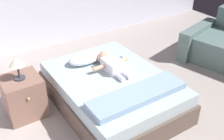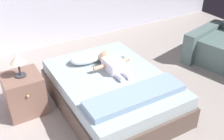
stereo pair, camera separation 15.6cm
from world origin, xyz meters
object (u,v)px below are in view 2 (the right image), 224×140
bed (112,91)px  nightstand (24,94)px  lamp (18,61)px  toothbrush (124,58)px  pillow (87,58)px  baby (112,63)px

bed → nightstand: size_ratio=3.45×
bed → lamp: lamp is taller
bed → nightstand: (-1.03, 0.46, 0.05)m
bed → toothbrush: 0.57m
bed → toothbrush: size_ratio=13.41×
pillow → nightstand: (-0.92, -0.05, -0.25)m
lamp → toothbrush: bearing=-5.0°
nightstand → lamp: 0.48m
pillow → bed: bearing=-78.6°
bed → nightstand: 1.12m
bed → nightstand: bearing=156.0°
bed → nightstand: nightstand is taller
baby → nightstand: size_ratio=1.20×
pillow → nightstand: 0.96m
bed → pillow: size_ratio=3.69×
toothbrush → lamp: lamp is taller
baby → bed: bearing=-118.4°
bed → baby: size_ratio=2.88×
bed → pillow: (-0.10, 0.50, 0.30)m
toothbrush → nightstand: 1.44m
baby → lamp: 1.18m
bed → toothbrush: bearing=40.1°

